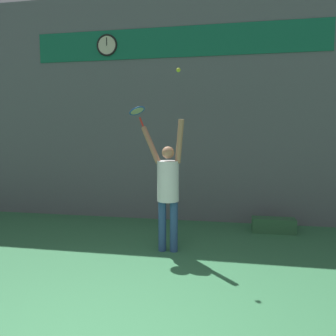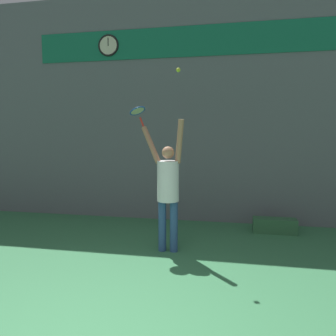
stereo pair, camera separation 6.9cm
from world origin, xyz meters
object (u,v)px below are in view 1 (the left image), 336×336
object	(u,v)px
tennis_player	(168,186)
tennis_ball	(178,70)
equipment_bag	(273,225)
scoreboard_clock	(107,45)
tennis_racket	(138,112)

from	to	relation	value
tennis_player	tennis_ball	world-z (taller)	tennis_ball
tennis_ball	equipment_bag	bearing A→B (deg)	41.66
tennis_ball	equipment_bag	world-z (taller)	tennis_ball
scoreboard_clock	tennis_racket	world-z (taller)	scoreboard_clock
tennis_player	tennis_ball	xyz separation A→B (m)	(0.19, -0.11, 1.83)
tennis_player	equipment_bag	distance (m)	2.52
tennis_racket	equipment_bag	bearing A→B (deg)	23.48
tennis_player	equipment_bag	xyz separation A→B (m)	(1.87, 1.39, -0.95)
tennis_player	tennis_racket	xyz separation A→B (m)	(-0.59, 0.32, 1.23)
tennis_racket	tennis_player	bearing A→B (deg)	-28.61
tennis_ball	tennis_player	bearing A→B (deg)	149.58
tennis_player	tennis_racket	bearing A→B (deg)	151.39
scoreboard_clock	equipment_bag	distance (m)	5.25
tennis_ball	scoreboard_clock	bearing A→B (deg)	132.98
tennis_racket	equipment_bag	size ratio (longest dim) A/B	0.45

